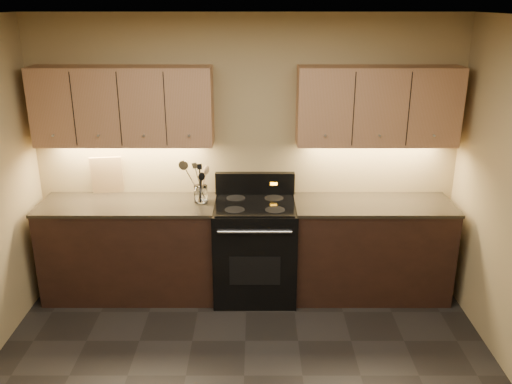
% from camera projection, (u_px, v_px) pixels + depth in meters
% --- Properties ---
extents(ceiling, '(4.00, 4.00, 0.00)m').
position_uv_depth(ceiling, '(239.00, 20.00, 2.83)').
color(ceiling, silver).
rests_on(ceiling, wall_back).
extents(wall_back, '(4.00, 0.04, 2.60)m').
position_uv_depth(wall_back, '(247.00, 155.00, 5.15)').
color(wall_back, '#9A885B').
rests_on(wall_back, ground).
extents(counter_left, '(1.62, 0.62, 0.93)m').
position_uv_depth(counter_left, '(131.00, 249.00, 5.15)').
color(counter_left, black).
rests_on(counter_left, ground).
extents(counter_right, '(1.46, 0.62, 0.93)m').
position_uv_depth(counter_right, '(370.00, 249.00, 5.15)').
color(counter_right, black).
rests_on(counter_right, ground).
extents(stove, '(0.76, 0.68, 1.14)m').
position_uv_depth(stove, '(255.00, 248.00, 5.12)').
color(stove, black).
rests_on(stove, ground).
extents(upper_cab_left, '(1.60, 0.30, 0.70)m').
position_uv_depth(upper_cab_left, '(123.00, 106.00, 4.84)').
color(upper_cab_left, '#A27251').
rests_on(upper_cab_left, wall_back).
extents(upper_cab_right, '(1.44, 0.30, 0.70)m').
position_uv_depth(upper_cab_right, '(378.00, 106.00, 4.84)').
color(upper_cab_right, '#A27251').
rests_on(upper_cab_right, wall_back).
extents(outlet_plate, '(0.08, 0.01, 0.12)m').
position_uv_depth(outlet_plate, '(112.00, 174.00, 5.20)').
color(outlet_plate, '#B2B5BA').
rests_on(outlet_plate, wall_back).
extents(utensil_crock, '(0.14, 0.14, 0.16)m').
position_uv_depth(utensil_crock, '(201.00, 194.00, 5.00)').
color(utensil_crock, white).
rests_on(utensil_crock, counter_left).
extents(cutting_board, '(0.31, 0.12, 0.37)m').
position_uv_depth(cutting_board, '(107.00, 175.00, 5.17)').
color(cutting_board, tan).
rests_on(cutting_board, counter_left).
extents(wooden_spoon, '(0.14, 0.14, 0.33)m').
position_uv_depth(wooden_spoon, '(198.00, 184.00, 4.95)').
color(wooden_spoon, tan).
rests_on(wooden_spoon, utensil_crock).
extents(black_spoon, '(0.10, 0.14, 0.30)m').
position_uv_depth(black_spoon, '(199.00, 185.00, 4.98)').
color(black_spoon, black).
rests_on(black_spoon, utensil_crock).
extents(black_turner, '(0.10, 0.15, 0.37)m').
position_uv_depth(black_turner, '(200.00, 183.00, 4.93)').
color(black_turner, black).
rests_on(black_turner, utensil_crock).
extents(steel_spatula, '(0.18, 0.12, 0.38)m').
position_uv_depth(steel_spatula, '(203.00, 181.00, 4.96)').
color(steel_spatula, silver).
rests_on(steel_spatula, utensil_crock).
extents(steel_skimmer, '(0.27, 0.12, 0.40)m').
position_uv_depth(steel_skimmer, '(202.00, 180.00, 4.94)').
color(steel_skimmer, silver).
rests_on(steel_skimmer, utensil_crock).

